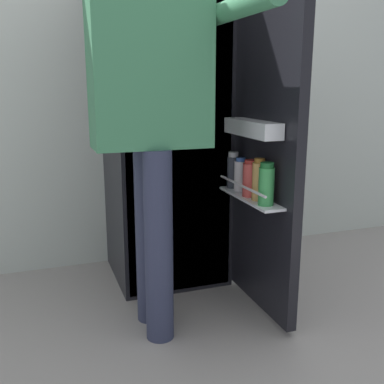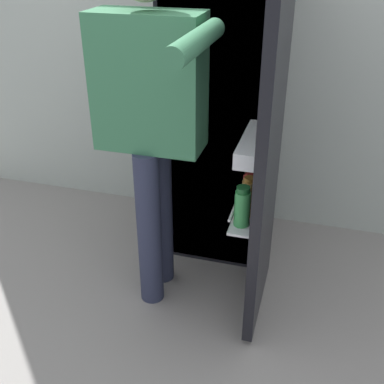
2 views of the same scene
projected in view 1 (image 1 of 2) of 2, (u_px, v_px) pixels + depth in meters
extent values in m
plane|color=gray|center=(197.00, 315.00, 2.18)|extent=(5.05, 5.05, 0.00)
cube|color=beige|center=(147.00, 39.00, 2.67)|extent=(4.40, 0.10, 2.69)
cube|color=black|center=(164.00, 124.00, 2.47)|extent=(0.59, 0.58, 1.75)
cube|color=white|center=(180.00, 128.00, 2.21)|extent=(0.55, 0.01, 1.71)
cube|color=white|center=(177.00, 145.00, 2.27)|extent=(0.51, 0.09, 0.01)
cube|color=black|center=(267.00, 131.00, 2.04)|extent=(0.05, 0.58, 1.69)
cube|color=white|center=(250.00, 198.00, 2.09)|extent=(0.10, 0.48, 0.01)
cylinder|color=silver|center=(241.00, 186.00, 2.06)|extent=(0.01, 0.46, 0.01)
cube|color=white|center=(252.00, 128.00, 2.01)|extent=(0.09, 0.41, 0.07)
cylinder|color=white|center=(240.00, 176.00, 2.18)|extent=(0.06, 0.06, 0.15)
cylinder|color=#335BB2|center=(241.00, 159.00, 2.16)|extent=(0.04, 0.04, 0.02)
cylinder|color=green|center=(266.00, 187.00, 1.92)|extent=(0.07, 0.07, 0.16)
cylinder|color=#195B28|center=(267.00, 165.00, 1.90)|extent=(0.06, 0.06, 0.02)
cylinder|color=#DB4C47|center=(250.00, 180.00, 2.07)|extent=(0.07, 0.07, 0.15)
cylinder|color=#B22D28|center=(251.00, 162.00, 2.05)|extent=(0.06, 0.06, 0.02)
cylinder|color=tan|center=(259.00, 182.00, 2.00)|extent=(0.06, 0.06, 0.17)
cylinder|color=#996623|center=(260.00, 161.00, 1.98)|extent=(0.05, 0.05, 0.02)
cylinder|color=#333842|center=(233.00, 172.00, 2.25)|extent=(0.06, 0.06, 0.16)
cylinder|color=silver|center=(233.00, 154.00, 2.23)|extent=(0.05, 0.05, 0.02)
cylinder|color=#2D334C|center=(149.00, 235.00, 2.05)|extent=(0.12, 0.12, 0.83)
cylinder|color=#2D334C|center=(159.00, 248.00, 1.89)|extent=(0.12, 0.12, 0.83)
cube|color=#3D7F56|center=(150.00, 74.00, 1.81)|extent=(0.48, 0.22, 0.59)
cylinder|color=#3D7F56|center=(137.00, 81.00, 2.03)|extent=(0.08, 0.08, 0.55)
cylinder|color=#3D7F56|center=(240.00, 7.00, 1.62)|extent=(0.08, 0.55, 0.08)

